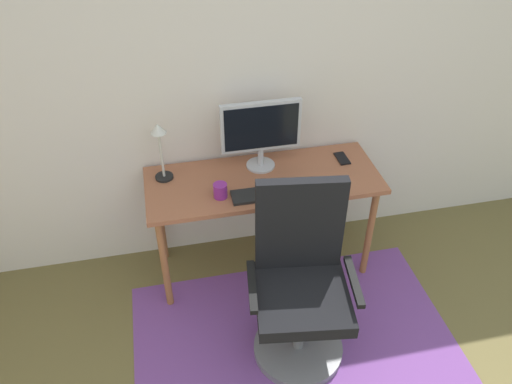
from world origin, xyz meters
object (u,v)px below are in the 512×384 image
(office_chair, at_px, (300,290))
(computer_mouse, at_px, (317,188))
(keyboard, at_px, (268,193))
(coffee_cup, at_px, (220,191))
(monitor, at_px, (261,129))
(desk, at_px, (263,189))
(cell_phone, at_px, (342,158))
(desk_lamp, at_px, (160,143))

(office_chair, bearing_deg, computer_mouse, 73.34)
(keyboard, bearing_deg, coffee_cup, 171.73)
(monitor, distance_m, coffee_cup, 0.45)
(desk, xyz_separation_m, cell_phone, (0.54, 0.10, 0.09))
(coffee_cup, bearing_deg, monitor, 41.03)
(computer_mouse, bearing_deg, desk, 147.01)
(desk, relative_size, computer_mouse, 13.79)
(computer_mouse, distance_m, desk_lamp, 0.96)
(computer_mouse, bearing_deg, office_chair, -114.86)
(desk, bearing_deg, computer_mouse, -32.99)
(keyboard, distance_m, office_chair, 0.59)
(desk_lamp, bearing_deg, computer_mouse, -19.95)
(keyboard, bearing_deg, cell_phone, 25.52)
(monitor, xyz_separation_m, coffee_cup, (-0.30, -0.26, -0.22))
(coffee_cup, xyz_separation_m, cell_phone, (0.83, 0.22, -0.04))
(cell_phone, height_order, office_chair, office_chair)
(monitor, relative_size, cell_phone, 3.50)
(keyboard, bearing_deg, monitor, 85.76)
(cell_phone, bearing_deg, office_chair, -123.87)
(desk, bearing_deg, office_chair, -85.07)
(keyboard, relative_size, office_chair, 0.40)
(monitor, xyz_separation_m, keyboard, (-0.02, -0.30, -0.26))
(coffee_cup, bearing_deg, keyboard, -8.27)
(monitor, height_order, desk_lamp, monitor)
(desk, relative_size, desk_lamp, 3.78)
(office_chair, bearing_deg, monitor, 101.42)
(monitor, bearing_deg, office_chair, -86.77)
(desk, bearing_deg, cell_phone, 10.53)
(office_chair, bearing_deg, desk_lamp, 137.20)
(cell_phone, bearing_deg, keyboard, -156.06)
(cell_phone, bearing_deg, desk_lamp, 176.75)
(desk_lamp, bearing_deg, cell_phone, -1.67)
(desk, height_order, monitor, monitor)
(computer_mouse, relative_size, office_chair, 0.10)
(desk, height_order, coffee_cup, coffee_cup)
(monitor, xyz_separation_m, desk_lamp, (-0.60, -0.00, -0.01))
(computer_mouse, xyz_separation_m, coffee_cup, (-0.57, 0.06, 0.03))
(monitor, relative_size, desk_lamp, 1.29)
(keyboard, relative_size, desk_lamp, 1.13)
(monitor, bearing_deg, computer_mouse, -49.69)
(cell_phone, relative_size, office_chair, 0.13)
(monitor, height_order, office_chair, monitor)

